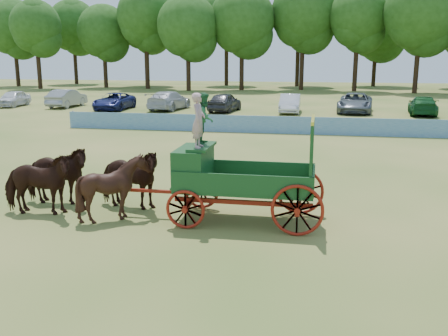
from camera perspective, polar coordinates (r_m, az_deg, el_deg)
ground at (r=13.10m, az=1.39°, el=-7.93°), size 160.00×160.00×0.00m
horse_lead_left at (r=15.63m, az=-20.58°, el=-1.71°), size 2.33×1.27×1.89m
horse_lead_right at (r=16.55m, az=-18.64°, el=-0.79°), size 2.31×1.19×1.89m
horse_wheel_left at (r=14.54m, az=-12.46°, el=-2.22°), size 1.87×1.70×1.89m
horse_wheel_right at (r=15.53m, az=-10.88°, el=-1.21°), size 2.35×1.32×1.89m
farm_dray at (r=14.06m, az=-0.41°, el=0.23°), size 6.00×2.00×3.64m
sponsor_banner at (r=30.52m, az=5.07°, el=4.96°), size 26.00×0.08×1.05m
parked_cars at (r=42.54m, az=3.70°, el=7.50°), size 48.51×7.23×1.62m
treeline at (r=72.15m, az=7.92°, el=16.27°), size 88.25×23.95×14.86m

